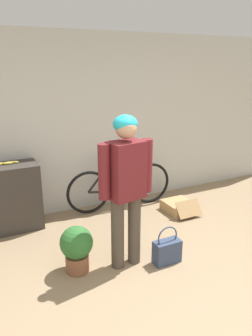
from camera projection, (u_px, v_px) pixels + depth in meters
The scene contains 8 objects.
ground_plane at pixel (202, 334), 2.72m from camera, with size 14.00×14.00×0.00m, color #937A5B.
wall_back at pixel (81, 125), 4.80m from camera, with size 8.00×0.07×2.60m.
person at pixel (126, 179), 3.39m from camera, with size 0.61×0.31×1.67m.
bicycle at pixel (120, 186), 5.03m from camera, with size 1.69×0.46×0.74m.
banana at pixel (8, 163), 4.26m from camera, with size 0.28×0.08×0.04m.
handbag at pixel (167, 251), 3.67m from camera, with size 0.31×0.15×0.45m.
cardboard_box at pixel (180, 207), 4.97m from camera, with size 0.41×0.55×0.24m.
potted_plant at pixel (77, 247), 3.48m from camera, with size 0.35×0.35×0.52m.
Camera 1 is at (-1.53, -1.67, 2.14)m, focal length 35.00 mm.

